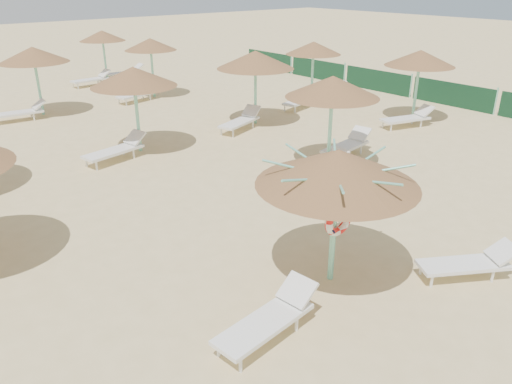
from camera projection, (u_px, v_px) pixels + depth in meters
ground at (341, 282)px, 9.27m from camera, size 120.00×120.00×0.00m
main_palapa at (338, 168)px, 8.50m from camera, size 2.85×2.85×2.55m
lounger_main_a at (270, 318)px, 7.77m from camera, size 1.96×0.78×0.69m
lounger_main_b at (470, 263)px, 9.30m from camera, size 1.83×1.41×0.66m
palapa_field at (147, 71)px, 16.60m from camera, size 19.52×18.69×2.73m
windbreak_fence at (378, 81)px, 24.30m from camera, size 0.08×19.84×1.10m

